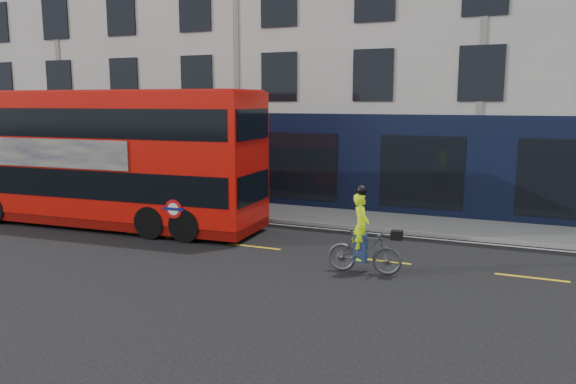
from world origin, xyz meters
The scene contains 8 objects.
ground centered at (0.00, 0.00, 0.00)m, with size 120.00×120.00×0.00m, color black.
pavement centered at (0.00, 6.50, 0.06)m, with size 60.00×3.00×0.12m, color slate.
kerb centered at (0.00, 5.00, 0.07)m, with size 60.00×0.12×0.13m, color gray.
building_terrace centered at (0.00, 12.94, 7.49)m, with size 50.00×10.07×15.00m.
road_edge_line centered at (0.00, 4.70, 0.00)m, with size 58.00×0.10×0.01m, color silver.
lane_dashes centered at (0.00, 1.50, 0.00)m, with size 58.00×0.12×0.01m, color gold, non-canonical shape.
bus centered at (-2.48, 2.20, 2.50)m, with size 12.22×3.35×4.88m.
cyclist centered at (7.87, 0.21, 0.78)m, with size 2.02×0.73×2.36m.
Camera 1 is at (11.64, -13.79, 4.53)m, focal length 35.00 mm.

